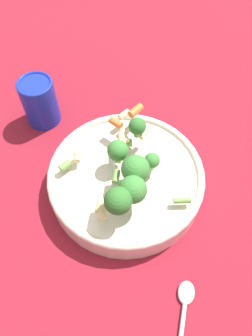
% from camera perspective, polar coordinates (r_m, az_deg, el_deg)
% --- Properties ---
extents(ground_plane, '(3.00, 3.00, 0.00)m').
position_cam_1_polar(ground_plane, '(0.61, 0.00, -3.17)').
color(ground_plane, maroon).
extents(bowl, '(0.28, 0.28, 0.05)m').
position_cam_1_polar(bowl, '(0.59, 0.00, -1.88)').
color(bowl, beige).
rests_on(bowl, ground_plane).
extents(pasta_salad, '(0.22, 0.22, 0.07)m').
position_cam_1_polar(pasta_salad, '(0.52, 0.45, -0.56)').
color(pasta_salad, '#8CB766').
rests_on(pasta_salad, bowl).
extents(cup, '(0.07, 0.07, 0.10)m').
position_cam_1_polar(cup, '(0.69, -14.81, 11.17)').
color(cup, '#192DAD').
rests_on(cup, ground_plane).
extents(spoon, '(0.18, 0.08, 0.01)m').
position_cam_1_polar(spoon, '(0.54, 9.86, -24.78)').
color(spoon, silver).
rests_on(spoon, ground_plane).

